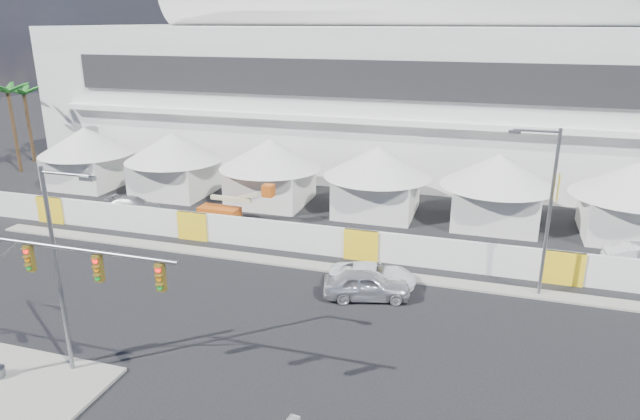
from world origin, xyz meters
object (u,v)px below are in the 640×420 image
(streetlight_median, at_px, (60,259))
(streetlight_curb, at_px, (547,202))
(pickup_curb, at_px, (373,276))
(traffic_mast, at_px, (19,296))
(boom_lift, at_px, (226,209))
(lot_car_c, at_px, (133,205))
(sedan_silver, at_px, (367,285))

(streetlight_median, bearing_deg, streetlight_curb, 35.20)
(pickup_curb, xyz_separation_m, traffic_mast, (-11.42, -13.50, 3.58))
(boom_lift, bearing_deg, streetlight_median, -80.05)
(lot_car_c, bearing_deg, boom_lift, -88.06)
(traffic_mast, distance_m, boom_lift, 21.86)
(traffic_mast, relative_size, boom_lift, 1.55)
(streetlight_median, bearing_deg, traffic_mast, -120.79)
(streetlight_median, bearing_deg, sedan_silver, 44.98)
(sedan_silver, distance_m, streetlight_median, 15.56)
(traffic_mast, xyz_separation_m, streetlight_median, (0.89, 1.49, 1.09))
(traffic_mast, bearing_deg, lot_car_c, 114.55)
(streetlight_curb, distance_m, boom_lift, 23.37)
(streetlight_curb, bearing_deg, traffic_mast, -143.21)
(streetlight_median, bearing_deg, pickup_curb, 48.76)
(streetlight_median, bearing_deg, lot_car_c, 118.24)
(pickup_curb, xyz_separation_m, boom_lift, (-13.14, 8.01, 0.16))
(traffic_mast, bearing_deg, streetlight_curb, 36.79)
(pickup_curb, height_order, boom_lift, boom_lift)
(sedan_silver, height_order, boom_lift, boom_lift)
(streetlight_median, xyz_separation_m, boom_lift, (-2.60, 20.03, -4.51))
(lot_car_c, distance_m, traffic_mast, 23.33)
(streetlight_median, distance_m, boom_lift, 20.70)
(pickup_curb, height_order, streetlight_curb, streetlight_curb)
(sedan_silver, height_order, traffic_mast, traffic_mast)
(traffic_mast, relative_size, streetlight_curb, 1.03)
(sedan_silver, xyz_separation_m, traffic_mast, (-11.41, -12.01, 3.46))
(lot_car_c, xyz_separation_m, streetlight_curb, (29.88, -5.78, 4.83))
(pickup_curb, height_order, traffic_mast, traffic_mast)
(sedan_silver, bearing_deg, streetlight_curb, -85.65)
(pickup_curb, distance_m, traffic_mast, 18.05)
(sedan_silver, bearing_deg, pickup_curb, -15.62)
(pickup_curb, xyz_separation_m, streetlight_curb, (8.89, 1.68, 4.77))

